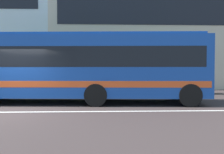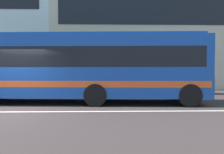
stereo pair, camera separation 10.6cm
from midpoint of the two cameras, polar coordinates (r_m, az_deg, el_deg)
ground_plane at (r=9.00m, az=-27.08°, el=-8.48°), size 160.00×160.00×0.00m
lane_centre_line at (r=9.00m, az=-27.09°, el=-8.45°), size 60.00×0.16×0.01m
hedge_row_far at (r=14.17m, az=-10.71°, el=-2.36°), size 18.72×1.10×1.14m
apartment_block_right at (r=23.16m, az=10.68°, el=11.45°), size 18.69×10.80×11.02m
transit_bus at (r=10.37m, az=-7.53°, el=3.04°), size 11.73×3.19×3.28m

